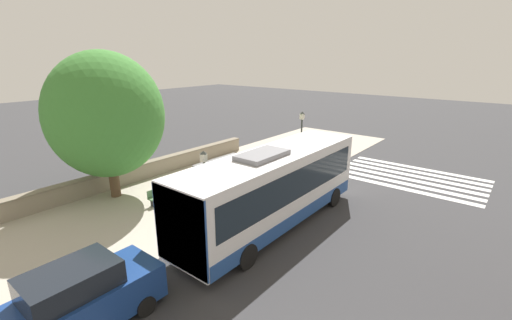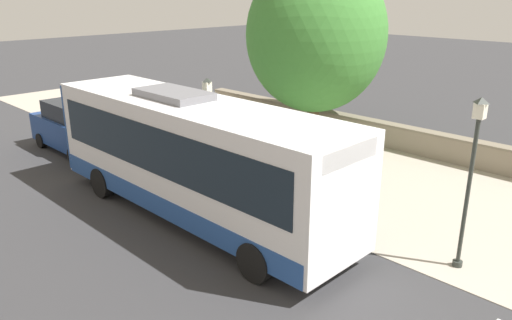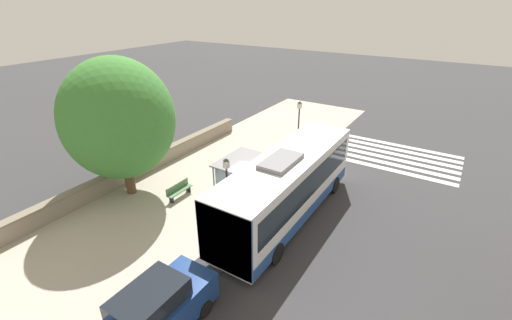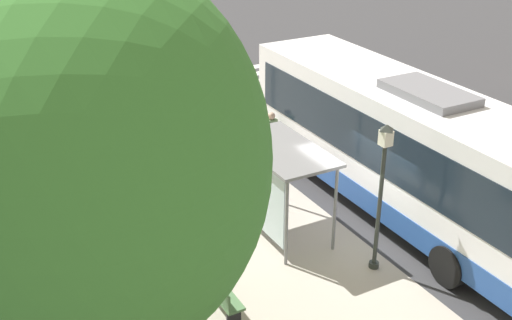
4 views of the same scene
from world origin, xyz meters
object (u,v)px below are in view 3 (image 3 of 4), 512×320
(bus, at_px, (287,185))
(parked_car_behind_bus, at_px, (154,314))
(pedestrian, at_px, (293,164))
(street_lamp_far, at_px, (227,185))
(street_lamp_near, at_px, (298,126))
(bus_shelter, at_px, (236,165))
(bench, at_px, (179,190))
(shade_tree, at_px, (119,119))

(bus, xyz_separation_m, parked_car_behind_bus, (-0.48, -8.74, -0.92))
(pedestrian, distance_m, street_lamp_far, 6.29)
(street_lamp_near, bearing_deg, bus_shelter, -97.03)
(bus, distance_m, street_lamp_near, 7.52)
(bus, distance_m, street_lamp_far, 3.11)
(bus_shelter, relative_size, bench, 1.74)
(shade_tree, relative_size, parked_car_behind_bus, 1.72)
(street_lamp_far, bearing_deg, parked_car_behind_bus, -74.64)
(bus, height_order, street_lamp_far, bus)
(bus_shelter, relative_size, pedestrian, 1.74)
(bus, distance_m, bus_shelter, 3.60)
(street_lamp_near, xyz_separation_m, shade_tree, (-6.30, -9.71, 2.12))
(pedestrian, distance_m, street_lamp_near, 3.43)
(bus, distance_m, shade_tree, 9.85)
(bus_shelter, distance_m, street_lamp_near, 6.59)
(bench, xyz_separation_m, street_lamp_near, (3.47, 8.56, 2.07))
(bus, relative_size, street_lamp_near, 2.54)
(bus_shelter, relative_size, parked_car_behind_bus, 0.66)
(bus_shelter, relative_size, shade_tree, 0.38)
(shade_tree, xyz_separation_m, parked_car_behind_bus, (8.58, -5.99, -3.65))
(pedestrian, bearing_deg, street_lamp_near, 111.32)
(shade_tree, height_order, parked_car_behind_bus, shade_tree)
(bus_shelter, relative_size, street_lamp_near, 0.72)
(bus, relative_size, bus_shelter, 3.55)
(pedestrian, bearing_deg, bench, -128.96)
(street_lamp_near, distance_m, parked_car_behind_bus, 15.94)
(pedestrian, height_order, street_lamp_far, street_lamp_far)
(street_lamp_near, bearing_deg, bus, -68.34)
(pedestrian, distance_m, bench, 7.33)
(bench, bearing_deg, pedestrian, 51.04)
(bench, xyz_separation_m, shade_tree, (-2.82, -1.15, 4.19))
(bench, height_order, shade_tree, shade_tree)
(shade_tree, bearing_deg, street_lamp_far, 5.82)
(bus_shelter, bearing_deg, pedestrian, 62.13)
(bus, xyz_separation_m, street_lamp_near, (-2.77, 6.96, 0.61))
(pedestrian, xyz_separation_m, street_lamp_near, (-1.12, 2.87, 1.50))
(street_lamp_near, distance_m, shade_tree, 11.76)
(parked_car_behind_bus, bearing_deg, street_lamp_far, 105.36)
(bench, distance_m, street_lamp_far, 4.32)
(bench, bearing_deg, street_lamp_near, 67.91)
(pedestrian, bearing_deg, shade_tree, -137.35)
(street_lamp_far, xyz_separation_m, shade_tree, (-6.75, -0.69, 2.45))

